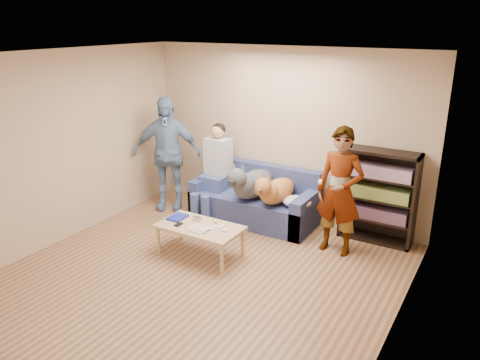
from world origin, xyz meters
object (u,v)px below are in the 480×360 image
Objects in this scene: person_standing_right at (340,192)px; camera_silver at (197,219)px; person_seated at (215,167)px; dog_gray at (251,183)px; coffee_table at (200,229)px; person_standing_left at (167,154)px; notebook_blue at (177,217)px; bookshelf at (379,194)px; dog_tan at (275,191)px; sofa at (256,202)px.

person_standing_right is 15.43× the size of camera_silver.
camera_silver is 0.07× the size of person_seated.
dog_gray is (0.20, 1.09, 0.21)m from camera_silver.
camera_silver is 0.18m from coffee_table.
person_standing_left is 1.46× the size of dog_gray.
camera_silver is at bearing -147.65° from person_standing_right.
notebook_blue is 0.18× the size of person_seated.
camera_silver is at bearing 135.00° from coffee_table.
person_standing_left reaches higher than bookshelf.
person_standing_right reaches higher than dog_tan.
dog_gray reaches higher than dog_tan.
person_seated is 1.34× the size of coffee_table.
coffee_table is (0.61, -1.28, -0.40)m from person_seated.
notebook_blue is at bearing 172.87° from coffee_table.
person_seated is (-0.21, 1.23, 0.34)m from notebook_blue.
dog_tan is (0.43, -0.22, 0.34)m from sofa.
notebook_blue is (1.00, -1.04, -0.49)m from person_standing_left.
person_standing_left is at bearing 142.00° from coffee_table.
person_seated is 1.13× the size of bookshelf.
sofa is at bearing 82.29° from camera_silver.
person_standing_left is 1.42× the size of bookshelf.
notebook_blue is at bearing -80.29° from person_seated.
dog_gray reaches higher than sofa.
person_standing_right is 1.05m from dog_tan.
person_seated is (0.79, 0.19, -0.15)m from person_standing_left.
person_standing_right reaches higher than camera_silver.
sofa is 1.86m from bookshelf.
dog_gray is at bearing -5.89° from person_seated.
dog_tan is (1.10, -0.09, -0.15)m from person_seated.
person_standing_left is 1.91m from dog_tan.
camera_silver is at bearing -100.42° from dog_gray.
person_standing_right reaches higher than sofa.
dog_tan is 1.44m from bookshelf.
person_standing_left reaches higher than person_standing_right.
person_seated reaches higher than coffee_table.
person_seated is 1.11m from dog_tan.
person_standing_right reaches higher than coffee_table.
bookshelf reaches higher than sofa.
person_standing_right is 1.44m from dog_gray.
dog_tan is at bearing 173.91° from person_standing_right.
bookshelf is at bearing 35.24° from notebook_blue.
bookshelf reaches higher than notebook_blue.
dog_tan is at bearing -161.69° from bookshelf.
person_standing_right is 1.16× the size of person_seated.
dog_gray reaches higher than notebook_blue.
notebook_blue is 0.14× the size of sofa.
sofa is (1.45, 0.31, -0.64)m from person_standing_left.
person_standing_left is 1.86m from coffee_table.
bookshelf reaches higher than camera_silver.
camera_silver is at bearing -142.36° from bookshelf.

